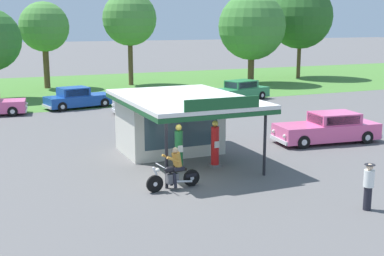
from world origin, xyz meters
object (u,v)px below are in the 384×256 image
(featured_classic_sedan, at_px, (328,129))
(bystander_leaning_by_kiosk, at_px, (368,185))
(gas_pump_offside, at_px, (215,146))
(motorcycle_with_rider, at_px, (174,172))
(gas_pump_nearside, at_px, (179,150))
(parked_car_back_row_left, at_px, (238,91))
(parked_car_back_row_far_left, at_px, (78,98))
(parked_car_second_row_spare, at_px, (154,103))

(featured_classic_sedan, xyz_separation_m, bystander_leaning_by_kiosk, (-4.96, -8.42, 0.13))
(gas_pump_offside, xyz_separation_m, motorcycle_with_rider, (-2.69, -2.11, -0.27))
(gas_pump_nearside, distance_m, parked_car_back_row_left, 20.10)
(motorcycle_with_rider, bearing_deg, parked_car_back_row_far_left, 89.02)
(gas_pump_offside, height_order, parked_car_second_row_spare, gas_pump_offside)
(featured_classic_sedan, relative_size, parked_car_second_row_spare, 1.01)
(parked_car_second_row_spare, xyz_separation_m, bystander_leaning_by_kiosk, (0.35, -20.06, 0.12))
(motorcycle_with_rider, bearing_deg, parked_car_back_row_left, 55.49)
(gas_pump_nearside, distance_m, bystander_leaning_by_kiosk, 7.74)
(gas_pump_nearside, xyz_separation_m, bystander_leaning_by_kiosk, (3.99, -6.62, -0.07))
(gas_pump_nearside, height_order, parked_car_back_row_far_left, gas_pump_nearside)
(parked_car_second_row_spare, bearing_deg, gas_pump_nearside, -105.16)
(parked_car_back_row_left, bearing_deg, gas_pump_nearside, -125.51)
(gas_pump_nearside, relative_size, motorcycle_with_rider, 0.91)
(parked_car_second_row_spare, relative_size, parked_car_back_row_far_left, 1.09)
(parked_car_second_row_spare, distance_m, parked_car_back_row_far_left, 6.09)
(featured_classic_sedan, bearing_deg, parked_car_back_row_left, 79.43)
(gas_pump_offside, bearing_deg, featured_classic_sedan, 13.82)
(parked_car_back_row_left, bearing_deg, motorcycle_with_rider, -124.51)
(parked_car_back_row_left, xyz_separation_m, bystander_leaning_by_kiosk, (-7.68, -22.98, 0.13))
(bystander_leaning_by_kiosk, bearing_deg, parked_car_second_row_spare, 91.01)
(featured_classic_sedan, bearing_deg, parked_car_second_row_spare, 114.55)
(gas_pump_nearside, relative_size, gas_pump_offside, 0.98)
(gas_pump_nearside, relative_size, bystander_leaning_by_kiosk, 1.25)
(gas_pump_nearside, distance_m, gas_pump_offside, 1.66)
(motorcycle_with_rider, height_order, featured_classic_sedan, motorcycle_with_rider)
(parked_car_second_row_spare, bearing_deg, motorcycle_with_rider, -106.71)
(featured_classic_sedan, relative_size, parked_car_back_row_left, 0.98)
(gas_pump_offside, relative_size, parked_car_back_row_left, 0.35)
(gas_pump_offside, bearing_deg, motorcycle_with_rider, -141.80)
(gas_pump_offside, relative_size, parked_car_back_row_far_left, 0.39)
(parked_car_back_row_far_left, bearing_deg, parked_car_second_row_spare, -44.73)
(gas_pump_offside, height_order, featured_classic_sedan, gas_pump_offside)
(gas_pump_nearside, relative_size, parked_car_back_row_far_left, 0.38)
(gas_pump_nearside, distance_m, parked_car_back_row_far_left, 17.73)
(parked_car_second_row_spare, relative_size, bystander_leaning_by_kiosk, 3.57)
(parked_car_back_row_left, bearing_deg, featured_classic_sedan, -100.57)
(motorcycle_with_rider, distance_m, parked_car_second_row_spare, 16.23)
(gas_pump_nearside, bearing_deg, motorcycle_with_rider, -115.92)
(gas_pump_nearside, height_order, parked_car_second_row_spare, gas_pump_nearside)
(parked_car_back_row_left, relative_size, parked_car_back_row_far_left, 1.12)
(parked_car_back_row_far_left, bearing_deg, featured_classic_sedan, -58.80)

